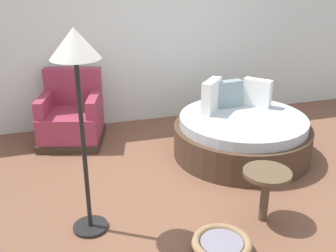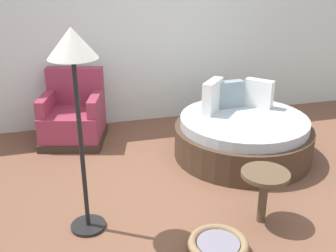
% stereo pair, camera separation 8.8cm
% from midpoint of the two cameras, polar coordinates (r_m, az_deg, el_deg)
% --- Properties ---
extents(ground_plane, '(8.00, 8.00, 0.02)m').
position_cam_midpoint_polar(ground_plane, '(4.38, 5.40, -9.23)').
color(ground_plane, brown).
extents(back_wall, '(8.00, 0.12, 2.80)m').
position_cam_midpoint_polar(back_wall, '(5.95, -1.84, 13.92)').
color(back_wall, silver).
rests_on(back_wall, ground_plane).
extents(round_daybed, '(1.69, 1.69, 0.92)m').
position_cam_midpoint_polar(round_daybed, '(5.10, 10.93, -1.30)').
color(round_daybed, '#473323').
rests_on(round_daybed, ground_plane).
extents(red_armchair, '(0.98, 0.98, 0.94)m').
position_cam_midpoint_polar(red_armchair, '(5.55, -12.74, 1.29)').
color(red_armchair, '#38281E').
rests_on(red_armchair, ground_plane).
extents(pet_basket, '(0.51, 0.51, 0.13)m').
position_cam_midpoint_polar(pet_basket, '(3.54, 7.82, -16.47)').
color(pet_basket, '#8E704C').
rests_on(pet_basket, ground_plane).
extents(side_table, '(0.44, 0.44, 0.52)m').
position_cam_midpoint_polar(side_table, '(3.80, 14.14, -7.60)').
color(side_table, brown).
rests_on(side_table, ground_plane).
extents(floor_lamp, '(0.40, 0.40, 1.82)m').
position_cam_midpoint_polar(floor_lamp, '(3.25, -12.42, 8.50)').
color(floor_lamp, black).
rests_on(floor_lamp, ground_plane).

